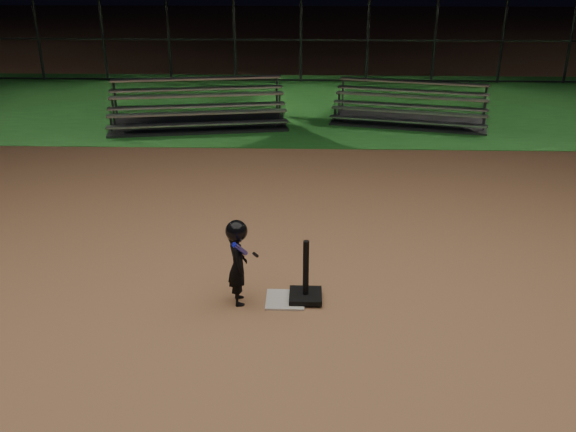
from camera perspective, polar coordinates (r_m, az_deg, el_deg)
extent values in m
plane|color=#A7714B|center=(7.39, -0.25, -7.72)|extent=(80.00, 80.00, 0.00)
cube|color=#1F6020|center=(16.76, 1.01, 10.20)|extent=(60.00, 8.00, 0.01)
cube|color=beige|center=(7.38, -0.25, -7.64)|extent=(0.45, 0.45, 0.02)
cube|color=black|center=(7.38, 1.61, -7.28)|extent=(0.38, 0.38, 0.06)
cylinder|color=black|center=(7.20, 1.64, -4.75)|extent=(0.07, 0.07, 0.68)
imported|color=black|center=(7.16, -4.61, -4.61)|extent=(0.29, 0.38, 0.93)
sphere|color=black|center=(6.97, -4.73, -1.37)|extent=(0.25, 0.25, 0.25)
cylinder|color=#1A1DE3|center=(6.89, -4.41, -3.02)|extent=(0.13, 0.52, 0.39)
cylinder|color=black|center=(7.04, -2.98, -3.56)|extent=(0.06, 0.19, 0.14)
cube|color=#BCBCC1|center=(14.30, -8.21, 9.28)|extent=(3.97, 0.91, 0.04)
cube|color=#BCBCC1|center=(14.07, -8.17, 8.30)|extent=(3.97, 0.91, 0.03)
cube|color=#BCBCC1|center=(14.77, -8.29, 10.83)|extent=(3.97, 0.91, 0.04)
cube|color=#BCBCC1|center=(14.53, -8.24, 9.91)|extent=(3.97, 0.91, 0.03)
cube|color=#BCBCC1|center=(15.25, -8.36, 12.29)|extent=(3.97, 0.91, 0.04)
cube|color=#BCBCC1|center=(15.01, -8.31, 11.42)|extent=(3.97, 0.91, 0.03)
cube|color=#38383D|center=(14.92, -8.14, 8.41)|extent=(4.25, 2.59, 0.06)
cube|color=#B4B4B9|center=(14.73, 10.90, 9.33)|extent=(3.48, 1.00, 0.04)
cube|color=#B4B4B9|center=(14.53, 10.77, 8.50)|extent=(3.48, 1.00, 0.03)
cube|color=#B4B4B9|center=(15.14, 11.13, 10.65)|extent=(3.48, 1.00, 0.04)
cube|color=#B4B4B9|center=(14.94, 11.00, 9.86)|extent=(3.48, 1.00, 0.03)
cube|color=#B4B4B9|center=(15.57, 11.35, 11.90)|extent=(3.48, 1.00, 0.04)
cube|color=#B4B4B9|center=(15.36, 11.23, 11.15)|extent=(3.48, 1.00, 0.03)
cube|color=#38383D|center=(15.28, 10.96, 8.56)|extent=(3.82, 2.47, 0.05)
cube|color=#38383D|center=(19.69, 1.16, 12.30)|extent=(20.00, 0.05, 0.05)
cube|color=#38383D|center=(19.50, 1.19, 15.77)|extent=(20.00, 0.05, 0.05)
cylinder|color=#38383D|center=(20.19, -13.70, 15.40)|extent=(0.08, 0.08, 2.50)
cylinder|color=#38383D|center=(19.50, 1.19, 15.77)|extent=(0.08, 0.08, 2.50)
cylinder|color=#38383D|center=(20.07, 16.14, 15.11)|extent=(0.08, 0.08, 2.50)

